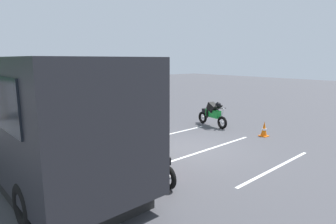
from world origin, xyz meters
TOP-DOWN VIEW (x-y plane):
  - ground_plane at (0.00, 0.00)m, footprint 80.00×80.00m
  - tour_bus at (1.65, 4.93)m, footprint 9.52×2.98m
  - spectator_far_left at (0.33, 2.03)m, footprint 0.57×0.32m
  - spectator_left at (1.28, 2.17)m, footprint 0.58×0.37m
  - spectator_centre at (2.38, 2.09)m, footprint 0.58×0.35m
  - spectator_right at (3.15, 2.00)m, footprint 0.58×0.35m
  - parked_motorcycle_silver at (-1.38, 2.64)m, footprint 2.05×0.61m
  - stunt_motorcycle at (1.84, -3.31)m, footprint 2.05×0.63m
  - traffic_cone at (-0.83, -3.57)m, footprint 0.34×0.34m
  - bay_line_a at (-3.07, -0.68)m, footprint 0.30×4.14m
  - bay_line_b at (-0.55, -0.68)m, footprint 0.31×4.38m
  - bay_line_c at (1.98, -0.68)m, footprint 0.31×4.34m

SIDE VIEW (x-z plane):
  - ground_plane at x=0.00m, z-range 0.00..0.00m
  - bay_line_a at x=-3.07m, z-range 0.00..0.01m
  - bay_line_b at x=-0.55m, z-range 0.00..0.01m
  - bay_line_c at x=1.98m, z-range 0.00..0.01m
  - traffic_cone at x=-0.83m, z-range -0.01..0.62m
  - parked_motorcycle_silver at x=-1.38m, z-range -0.01..0.97m
  - stunt_motorcycle at x=1.84m, z-range 0.00..1.23m
  - spectator_centre at x=2.38m, z-range 0.15..1.81m
  - spectator_far_left at x=0.33m, z-range 0.16..1.81m
  - spectator_right at x=3.15m, z-range 0.17..1.94m
  - spectator_left at x=1.28m, z-range 0.18..1.97m
  - tour_bus at x=1.65m, z-range 0.02..3.27m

